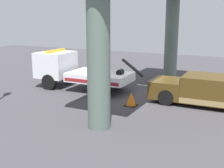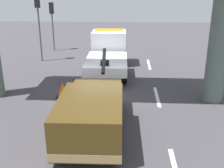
{
  "view_description": "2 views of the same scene",
  "coord_description": "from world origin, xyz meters",
  "px_view_note": "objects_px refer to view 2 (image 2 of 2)",
  "views": [
    {
      "loc": [
        -6.01,
        15.58,
        4.63
      ],
      "look_at": [
        1.35,
        0.97,
        0.81
      ],
      "focal_mm": 46.81,
      "sensor_mm": 36.0,
      "label": 1
    },
    {
      "loc": [
        -12.81,
        -1.27,
        5.21
      ],
      "look_at": [
        -1.05,
        -0.58,
        0.99
      ],
      "focal_mm": 44.05,
      "sensor_mm": 36.0,
      "label": 2
    }
  ],
  "objects_px": {
    "towed_van_green": "(92,114)",
    "traffic_cone_orange": "(63,90)",
    "traffic_light_far": "(38,13)",
    "tow_truck_white": "(108,51)",
    "traffic_light_mid": "(52,16)"
  },
  "relations": [
    {
      "from": "tow_truck_white",
      "to": "traffic_light_mid",
      "type": "relative_size",
      "value": 1.84
    },
    {
      "from": "traffic_cone_orange",
      "to": "tow_truck_white",
      "type": "bearing_deg",
      "value": -21.3
    },
    {
      "from": "traffic_light_far",
      "to": "traffic_light_mid",
      "type": "xyz_separation_m",
      "value": [
        3.5,
        0.0,
        -0.51
      ]
    },
    {
      "from": "traffic_light_far",
      "to": "traffic_cone_orange",
      "type": "bearing_deg",
      "value": -155.33
    },
    {
      "from": "traffic_light_far",
      "to": "traffic_cone_orange",
      "type": "distance_m",
      "value": 8.06
    },
    {
      "from": "tow_truck_white",
      "to": "traffic_light_far",
      "type": "height_order",
      "value": "traffic_light_far"
    },
    {
      "from": "traffic_light_far",
      "to": "traffic_light_mid",
      "type": "height_order",
      "value": "traffic_light_far"
    },
    {
      "from": "towed_van_green",
      "to": "traffic_cone_orange",
      "type": "xyz_separation_m",
      "value": [
        3.46,
        1.92,
        -0.43
      ]
    },
    {
      "from": "tow_truck_white",
      "to": "traffic_light_far",
      "type": "bearing_deg",
      "value": 69.27
    },
    {
      "from": "traffic_light_mid",
      "to": "traffic_light_far",
      "type": "bearing_deg",
      "value": 180.0
    },
    {
      "from": "traffic_light_far",
      "to": "traffic_cone_orange",
      "type": "relative_size",
      "value": 6.45
    },
    {
      "from": "traffic_cone_orange",
      "to": "traffic_light_far",
      "type": "bearing_deg",
      "value": 24.67
    },
    {
      "from": "tow_truck_white",
      "to": "traffic_light_mid",
      "type": "bearing_deg",
      "value": 42.88
    },
    {
      "from": "traffic_light_far",
      "to": "tow_truck_white",
      "type": "bearing_deg",
      "value": -110.73
    },
    {
      "from": "towed_van_green",
      "to": "traffic_light_far",
      "type": "xyz_separation_m",
      "value": [
        10.24,
        5.03,
        2.62
      ]
    }
  ]
}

